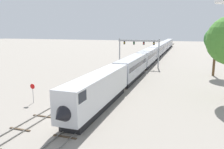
% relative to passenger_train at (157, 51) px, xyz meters
% --- Properties ---
extents(ground_plane, '(400.00, 400.00, 0.00)m').
position_rel_passenger_train_xyz_m(ground_plane, '(-2.00, -62.60, -2.61)').
color(ground_plane, gray).
extents(track_main, '(2.60, 200.00, 0.16)m').
position_rel_passenger_train_xyz_m(track_main, '(0.00, -2.60, -2.55)').
color(track_main, slate).
rests_on(track_main, ground).
extents(track_near, '(2.60, 160.00, 0.16)m').
position_rel_passenger_train_xyz_m(track_near, '(-5.50, -22.60, -2.55)').
color(track_near, slate).
rests_on(track_near, ground).
extents(passenger_train, '(3.04, 137.86, 4.80)m').
position_rel_passenger_train_xyz_m(passenger_train, '(0.00, 0.00, 0.00)').
color(passenger_train, silver).
rests_on(passenger_train, ground).
extents(signal_gantry, '(12.10, 0.49, 8.14)m').
position_rel_passenger_train_xyz_m(signal_gantry, '(-2.25, -22.52, 3.34)').
color(signal_gantry, '#999BA0').
rests_on(signal_gantry, ground).
extents(stop_sign, '(0.76, 0.08, 2.88)m').
position_rel_passenger_train_xyz_m(stop_sign, '(-10.00, -60.38, -0.74)').
color(stop_sign, gray).
rests_on(stop_sign, ground).
extents(trackside_tree_mid, '(5.36, 5.36, 11.28)m').
position_rel_passenger_train_xyz_m(trackside_tree_mid, '(17.22, -30.06, 5.91)').
color(trackside_tree_mid, brown).
rests_on(trackside_tree_mid, ground).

